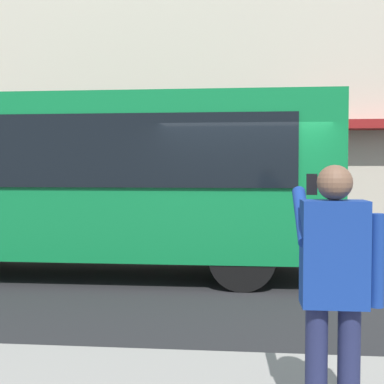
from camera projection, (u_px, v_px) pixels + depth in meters
name	position (u px, v px, depth m)	size (l,w,h in m)	color
ground_plane	(244.00, 284.00, 8.24)	(60.00, 60.00, 0.00)	#232326
building_facade_far	(245.00, 22.00, 14.74)	(28.00, 1.55, 12.00)	beige
red_bus	(70.00, 177.00, 9.11)	(9.05, 2.54, 3.08)	#0F7238
pedestrian_photographer	(334.00, 279.00, 3.24)	(0.53, 0.52, 1.70)	#1E2347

